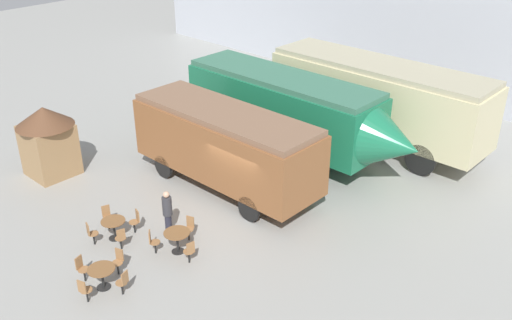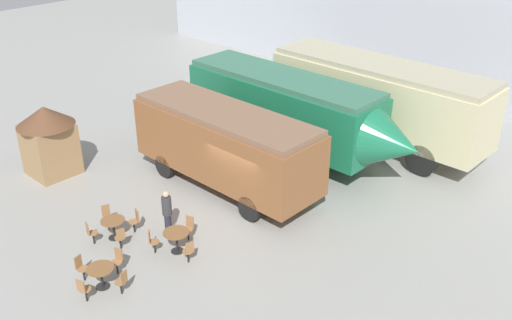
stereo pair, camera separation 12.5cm
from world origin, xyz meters
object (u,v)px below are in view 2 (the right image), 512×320
Objects in this scene: ticket_kiosk at (48,137)px; passenger_coach_wooden at (226,143)px; cafe_table_mid at (176,236)px; visitor_person at (167,211)px; passenger_coach_vintage at (379,96)px; cafe_table_far at (101,272)px; cafe_chair_0 at (120,237)px; streamlined_locomotive at (296,110)px; cafe_table_near at (113,224)px.

passenger_coach_wooden is at bearing 34.39° from ticket_kiosk.
cafe_table_mid is at bearing -0.43° from ticket_kiosk.
passenger_coach_vintage is at bearing 83.67° from visitor_person.
cafe_table_far is 0.97× the size of cafe_chair_0.
streamlined_locomotive is 7.91m from visitor_person.
cafe_table_near is 1.90m from visitor_person.
visitor_person is at bearing -76.03° from passenger_coach_wooden.
streamlined_locomotive is at bearing -70.80° from cafe_chair_0.
cafe_table_mid is 1.90m from cafe_chair_0.
ticket_kiosk reaches higher than cafe_chair_0.
passenger_coach_vintage reaches higher than visitor_person.
streamlined_locomotive is 6.67× the size of visitor_person.
visitor_person is at bearing 155.07° from cafe_table_mid.
ticket_kiosk is (-8.15, 0.06, 1.06)m from cafe_table_mid.
ticket_kiosk is (-5.94, 1.04, 1.11)m from cafe_table_near.
streamlined_locomotive is 12.80× the size of cafe_table_mid.
cafe_chair_0 reaches higher than cafe_table_far.
passenger_coach_wooden is at bearing -94.11° from streamlined_locomotive.
cafe_table_near is (-0.50, -9.26, -1.64)m from streamlined_locomotive.
streamlined_locomotive reaches higher than cafe_table_near.
streamlined_locomotive is 1.39× the size of passenger_coach_wooden.
cafe_table_near is 6.13m from ticket_kiosk.
cafe_table_near is (-0.21, -5.25, -1.37)m from passenger_coach_wooden.
passenger_coach_wooden is at bearing 103.97° from visitor_person.
cafe_chair_0 is (0.26, -9.50, -1.69)m from streamlined_locomotive.
passenger_coach_vintage reaches higher than streamlined_locomotive.
cafe_table_mid is at bearing 84.61° from cafe_table_far.
passenger_coach_vintage reaches higher than cafe_table_mid.
passenger_coach_vintage reaches higher than cafe_chair_0.
passenger_coach_vintage is at bearing -79.57° from cafe_chair_0.
cafe_table_near is 0.28× the size of ticket_kiosk.
passenger_coach_wooden is at bearing -66.69° from cafe_chair_0.
ticket_kiosk is (-6.69, 1.28, 1.16)m from cafe_chair_0.
cafe_chair_0 is at bearing -140.07° from cafe_table_mid.
cafe_chair_0 is (-1.65, -12.99, -1.86)m from passenger_coach_vintage.
visitor_person reaches higher than cafe_table_far.
cafe_table_near is 0.49× the size of visitor_person.
cafe_table_mid is (2.21, 0.98, 0.05)m from cafe_table_near.
cafe_table_near is at bearing -127.94° from visitor_person.
ticket_kiosk reaches higher than visitor_person.
visitor_person is (-0.80, 3.25, 0.36)m from cafe_table_far.
cafe_table_mid is (2.00, -4.27, -1.33)m from passenger_coach_wooden.
streamlined_locomotive reaches higher than cafe_table_mid.
cafe_table_far is at bearing -76.13° from visitor_person.
ticket_kiosk is (-7.09, -0.43, 0.75)m from visitor_person.
passenger_coach_vintage is 11.76× the size of cafe_chair_0.
visitor_person is at bearing -85.21° from streamlined_locomotive.
ticket_kiosk reaches higher than cafe_table_far.
cafe_chair_0 is at bearing -103.00° from visitor_person.
cafe_table_far is (-0.26, -2.75, -0.05)m from cafe_table_mid.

